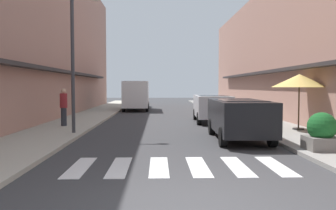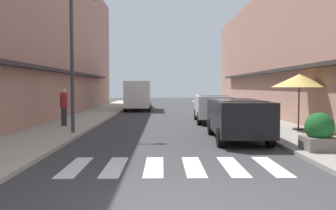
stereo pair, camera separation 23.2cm
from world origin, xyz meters
The scene contains 13 objects.
ground_plane centered at (0.00, 14.82, 0.00)m, with size 81.52×81.52×0.00m, color #38383A.
sidewalk_left centered at (-4.82, 14.82, 0.06)m, with size 2.70×51.88×0.12m, color #ADA899.
sidewalk_right centered at (4.82, 14.82, 0.06)m, with size 2.70×51.88×0.12m, color gray.
building_row_left centered at (-8.67, 15.68, 5.23)m, with size 5.50×35.35×10.46m.
building_row_right centered at (8.67, 15.68, 4.12)m, with size 5.50×35.35×8.24m.
crosswalk centered at (0.00, 2.98, 0.01)m, with size 5.20×2.20×0.01m.
parked_car_near centered at (2.42, 7.14, 0.92)m, with size 1.91×4.47×1.47m.
parked_car_mid centered at (2.42, 13.56, 0.92)m, with size 1.94×4.29×1.47m.
delivery_van centered at (-2.27, 23.31, 1.41)m, with size 2.07×5.43×2.37m.
street_lamp centered at (-3.66, 8.51, 3.48)m, with size 1.19×0.28×5.51m.
cafe_umbrella centered at (5.46, 9.26, 2.18)m, with size 2.29×2.29×2.35m.
planter_corner centered at (4.21, 4.48, 0.63)m, with size 0.88×0.88×1.09m.
pedestrian_walking_near centered at (-4.88, 10.96, 1.03)m, with size 0.34×0.34×1.73m.
Camera 2 is at (-0.26, -5.44, 1.94)m, focal length 37.62 mm.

